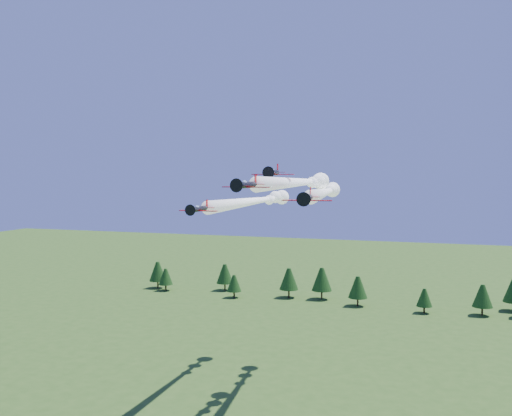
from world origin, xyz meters
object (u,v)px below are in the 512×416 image
(plane_lead, at_px, (301,182))
(plane_right, at_px, (326,192))
(plane_slot, at_px, (273,173))
(plane_left, at_px, (256,201))

(plane_lead, relative_size, plane_right, 0.87)
(plane_lead, relative_size, plane_slot, 5.68)
(plane_lead, xyz_separation_m, plane_left, (-13.86, 14.80, -4.52))
(plane_left, xyz_separation_m, plane_slot, (10.77, -23.27, 6.39))
(plane_right, bearing_deg, plane_left, 169.79)
(plane_lead, height_order, plane_slot, plane_slot)
(plane_lead, relative_size, plane_left, 0.86)
(plane_lead, distance_m, plane_left, 20.77)
(plane_right, xyz_separation_m, plane_slot, (-5.56, -21.80, 4.19))
(plane_slot, bearing_deg, plane_left, 111.05)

